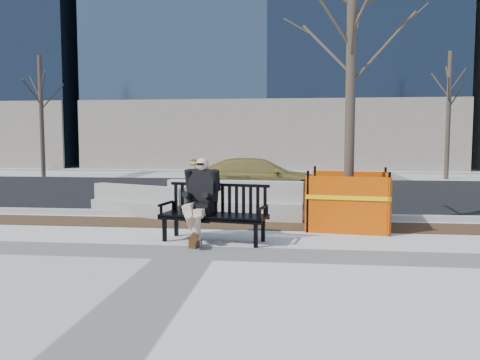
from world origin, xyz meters
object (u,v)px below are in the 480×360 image
(bench, at_px, (214,241))
(tree_fence, at_px, (348,227))
(seated_man, at_px, (201,240))
(sedan, at_px, (259,197))
(jersey_barrier_right, at_px, (235,219))
(jersey_barrier_left, at_px, (138,216))

(bench, xyz_separation_m, tree_fence, (2.52, 1.68, 0.00))
(seated_man, xyz_separation_m, sedan, (0.57, 6.40, 0.00))
(bench, height_order, seated_man, seated_man)
(bench, bearing_deg, tree_fence, 43.83)
(sedan, distance_m, jersey_barrier_right, 4.09)
(tree_fence, bearing_deg, seated_man, -150.44)
(seated_man, bearing_deg, jersey_barrier_right, 92.17)
(bench, relative_size, sedan, 0.46)
(tree_fence, relative_size, sedan, 1.45)
(seated_man, bearing_deg, bench, -10.76)
(bench, relative_size, jersey_barrier_left, 0.76)
(seated_man, distance_m, sedan, 6.43)
(tree_fence, bearing_deg, jersey_barrier_left, 168.74)
(seated_man, relative_size, jersey_barrier_right, 0.48)
(jersey_barrier_left, bearing_deg, sedan, 78.77)
(seated_man, relative_size, sedan, 0.36)
(seated_man, height_order, sedan, seated_man)
(seated_man, xyz_separation_m, jersey_barrier_right, (0.33, 2.32, 0.00))
(bench, height_order, tree_fence, tree_fence)
(jersey_barrier_left, distance_m, jersey_barrier_right, 2.35)
(bench, xyz_separation_m, sedan, (0.31, 6.50, 0.00))
(sedan, bearing_deg, jersey_barrier_left, 139.12)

